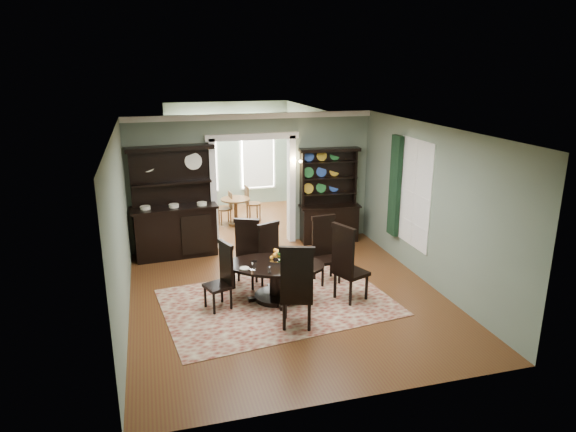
{
  "coord_description": "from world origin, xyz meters",
  "views": [
    {
      "loc": [
        -2.23,
        -8.1,
        4.07
      ],
      "look_at": [
        0.16,
        0.6,
        1.35
      ],
      "focal_mm": 32.0,
      "sensor_mm": 36.0,
      "label": 1
    }
  ],
  "objects_px": {
    "parlor_table": "(236,208)",
    "dining_table": "(276,275)",
    "sideboard": "(174,219)",
    "welsh_dresser": "(329,208)"
  },
  "relations": [
    {
      "from": "welsh_dresser",
      "to": "parlor_table",
      "type": "xyz_separation_m",
      "value": [
        -1.9,
        1.8,
        -0.34
      ]
    },
    {
      "from": "sideboard",
      "to": "parlor_table",
      "type": "xyz_separation_m",
      "value": [
        1.64,
        1.84,
        -0.38
      ]
    },
    {
      "from": "sideboard",
      "to": "parlor_table",
      "type": "height_order",
      "value": "sideboard"
    },
    {
      "from": "parlor_table",
      "to": "dining_table",
      "type": "bearing_deg",
      "value": -90.91
    },
    {
      "from": "parlor_table",
      "to": "welsh_dresser",
      "type": "bearing_deg",
      "value": -43.36
    },
    {
      "from": "sideboard",
      "to": "dining_table",
      "type": "bearing_deg",
      "value": -64.55
    },
    {
      "from": "dining_table",
      "to": "parlor_table",
      "type": "relative_size",
      "value": 2.7
    },
    {
      "from": "welsh_dresser",
      "to": "parlor_table",
      "type": "bearing_deg",
      "value": 140.77
    },
    {
      "from": "dining_table",
      "to": "parlor_table",
      "type": "xyz_separation_m",
      "value": [
        0.07,
        4.54,
        -0.02
      ]
    },
    {
      "from": "parlor_table",
      "to": "sideboard",
      "type": "bearing_deg",
      "value": -131.73
    }
  ]
}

